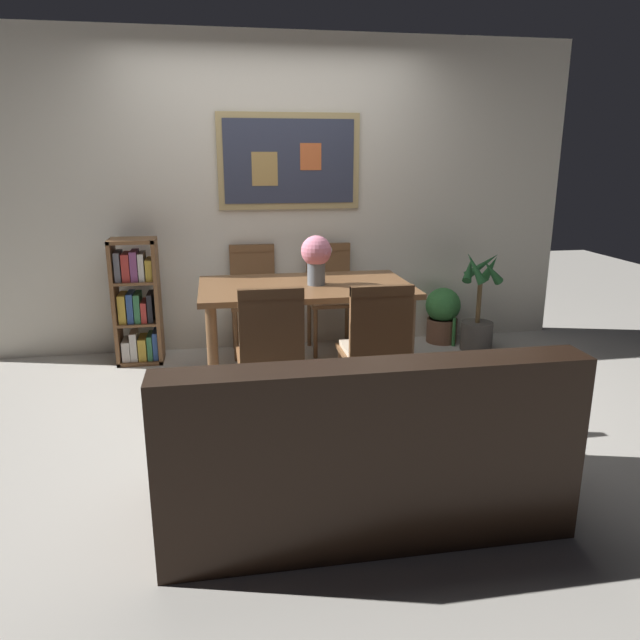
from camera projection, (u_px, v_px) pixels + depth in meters
name	position (u px, v px, depth m)	size (l,w,h in m)	color
ground_plane	(297.00, 409.00, 4.00)	(12.00, 12.00, 0.00)	#B7B2A8
wall_back_with_painting	(272.00, 196.00, 5.06)	(5.20, 0.14, 2.60)	silver
dining_table	(305.00, 297.00, 4.33)	(1.52, 0.89, 0.74)	brown
dining_chair_far_right	(330.00, 288.00, 5.13)	(0.40, 0.41, 0.91)	brown
dining_chair_far_left	(254.00, 290.00, 5.06)	(0.40, 0.41, 0.91)	brown
dining_chair_near_left	(271.00, 345.00, 3.59)	(0.40, 0.41, 0.91)	brown
dining_chair_near_right	(376.00, 342.00, 3.66)	(0.40, 0.41, 0.91)	brown
leather_couch	(359.00, 454.00, 2.76)	(1.80, 0.84, 0.84)	black
bookshelf	(137.00, 304.00, 4.80)	(0.36, 0.28, 1.01)	brown
potted_ivy	(443.00, 314.00, 5.38)	(0.31, 0.32, 0.50)	brown
potted_palm	(478.00, 315.00, 5.15)	(0.40, 0.43, 0.87)	#4C4742
flower_vase	(316.00, 255.00, 4.24)	(0.23, 0.22, 0.35)	slate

